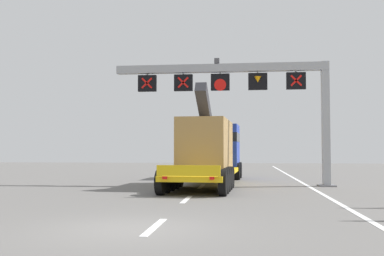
% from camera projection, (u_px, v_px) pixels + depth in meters
% --- Properties ---
extents(ground, '(112.00, 112.00, 0.00)m').
position_uv_depth(ground, '(131.00, 229.00, 11.12)').
color(ground, slate).
extents(lane_markings, '(0.20, 53.17, 0.01)m').
position_uv_depth(lane_markings, '(210.00, 179.00, 30.19)').
color(lane_markings, silver).
rests_on(lane_markings, ground).
extents(edge_line_right, '(0.20, 63.00, 0.01)m').
position_uv_depth(edge_line_right, '(314.00, 189.00, 22.31)').
color(edge_line_right, silver).
rests_on(edge_line_right, ground).
extents(overhead_lane_gantry, '(12.02, 0.90, 7.04)m').
position_uv_depth(overhead_lane_gantry, '(246.00, 86.00, 24.89)').
color(overhead_lane_gantry, '#9EA0A5').
rests_on(overhead_lane_gantry, ground).
extents(heavy_haul_truck_yellow, '(3.64, 14.16, 5.30)m').
position_uv_depth(heavy_haul_truck_yellow, '(212.00, 149.00, 26.58)').
color(heavy_haul_truck_yellow, yellow).
rests_on(heavy_haul_truck_yellow, ground).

